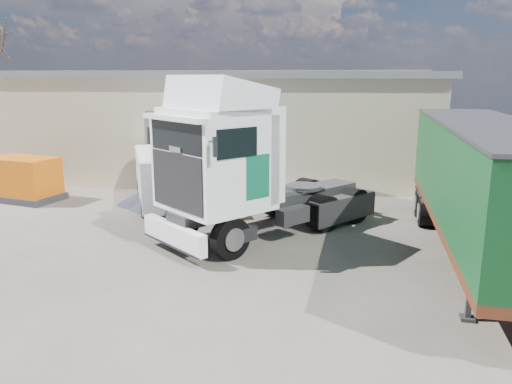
# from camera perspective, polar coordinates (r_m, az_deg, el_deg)

# --- Properties ---
(ground) EXTENTS (120.00, 120.00, 0.00)m
(ground) POSITION_cam_1_polar(r_m,az_deg,el_deg) (13.19, -9.97, -9.80)
(ground) COLOR #282520
(ground) RESTS_ON ground
(warehouse) EXTENTS (30.60, 12.60, 5.42)m
(warehouse) POSITION_cam_1_polar(r_m,az_deg,el_deg) (29.35, -12.16, 8.03)
(warehouse) COLOR beige
(warehouse) RESTS_ON ground
(tractor_unit) EXTENTS (7.15, 7.52, 5.13)m
(tractor_unit) POSITION_cam_1_polar(r_m,az_deg,el_deg) (15.61, -1.80, 2.25)
(tractor_unit) COLOR black
(tractor_unit) RESTS_ON ground
(box_trailer) EXTENTS (3.47, 11.89, 3.90)m
(box_trailer) POSITION_cam_1_polar(r_m,az_deg,el_deg) (14.92, 24.51, 1.43)
(box_trailer) COLOR #2D2D30
(box_trailer) RESTS_ON ground
(panel_van) EXTENTS (3.94, 5.60, 2.12)m
(panel_van) POSITION_cam_1_polar(r_m,az_deg,el_deg) (20.29, -10.27, 1.52)
(panel_van) COLOR black
(panel_van) RESTS_ON ground
(orange_skip) EXTENTS (3.24, 2.46, 1.81)m
(orange_skip) POSITION_cam_1_polar(r_m,az_deg,el_deg) (23.03, -24.92, 1.07)
(orange_skip) COLOR #2D2D30
(orange_skip) RESTS_ON ground
(gravel_heap) EXTENTS (5.74, 5.45, 0.86)m
(gravel_heap) POSITION_cam_1_polar(r_m,az_deg,el_deg) (20.38, -8.87, -0.38)
(gravel_heap) COLOR black
(gravel_heap) RESTS_ON ground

